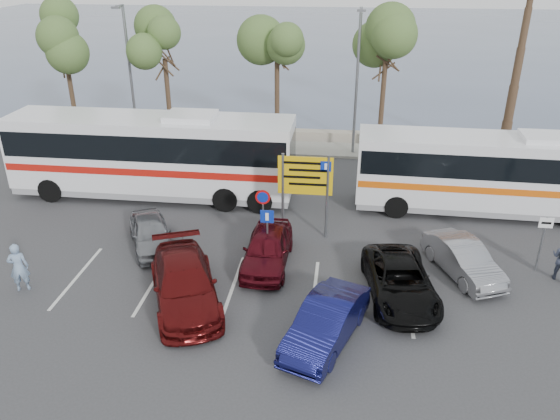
# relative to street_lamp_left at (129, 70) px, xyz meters

# --- Properties ---
(ground) EXTENTS (120.00, 120.00, 0.00)m
(ground) POSITION_rel_street_lamp_left_xyz_m (10.00, -13.52, -4.60)
(ground) COLOR #343437
(ground) RESTS_ON ground
(kerb_strip) EXTENTS (44.00, 2.40, 0.15)m
(kerb_strip) POSITION_rel_street_lamp_left_xyz_m (10.00, 0.48, -4.52)
(kerb_strip) COLOR gray
(kerb_strip) RESTS_ON ground
(seawall) EXTENTS (48.00, 0.80, 0.60)m
(seawall) POSITION_rel_street_lamp_left_xyz_m (10.00, 2.48, -4.30)
(seawall) COLOR gray
(seawall) RESTS_ON ground
(sea) EXTENTS (140.00, 140.00, 0.00)m
(sea) POSITION_rel_street_lamp_left_xyz_m (10.00, 46.48, -4.59)
(sea) COLOR #42516B
(sea) RESTS_ON ground
(tree_far_left) EXTENTS (3.20, 3.20, 7.60)m
(tree_far_left) POSITION_rel_street_lamp_left_xyz_m (-4.00, 0.48, 1.73)
(tree_far_left) COLOR #382619
(tree_far_left) RESTS_ON kerb_strip
(tree_left) EXTENTS (3.20, 3.20, 7.20)m
(tree_left) POSITION_rel_street_lamp_left_xyz_m (2.00, 0.48, 1.41)
(tree_left) COLOR #382619
(tree_left) RESTS_ON kerb_strip
(tree_mid) EXTENTS (3.20, 3.20, 8.00)m
(tree_mid) POSITION_rel_street_lamp_left_xyz_m (8.50, 0.48, 2.06)
(tree_mid) COLOR #382619
(tree_mid) RESTS_ON kerb_strip
(tree_right) EXTENTS (3.20, 3.20, 7.40)m
(tree_right) POSITION_rel_street_lamp_left_xyz_m (14.50, 0.48, 1.57)
(tree_right) COLOR #382619
(tree_right) RESTS_ON kerb_strip
(street_lamp_left) EXTENTS (0.45, 1.15, 8.01)m
(street_lamp_left) POSITION_rel_street_lamp_left_xyz_m (0.00, 0.00, 0.00)
(street_lamp_left) COLOR slate
(street_lamp_left) RESTS_ON kerb_strip
(street_lamp_right) EXTENTS (0.45, 1.15, 8.01)m
(street_lamp_right) POSITION_rel_street_lamp_left_xyz_m (13.00, 0.00, 0.00)
(street_lamp_right) COLOR slate
(street_lamp_right) RESTS_ON kerb_strip
(direction_sign) EXTENTS (2.20, 0.12, 3.60)m
(direction_sign) POSITION_rel_street_lamp_left_xyz_m (11.00, -10.32, -2.17)
(direction_sign) COLOR slate
(direction_sign) RESTS_ON ground
(sign_no_stop) EXTENTS (0.60, 0.08, 2.35)m
(sign_no_stop) POSITION_rel_street_lamp_left_xyz_m (9.40, -11.13, -3.02)
(sign_no_stop) COLOR slate
(sign_no_stop) RESTS_ON ground
(sign_parking) EXTENTS (0.50, 0.07, 2.25)m
(sign_parking) POSITION_rel_street_lamp_left_xyz_m (9.80, -12.73, -3.13)
(sign_parking) COLOR slate
(sign_parking) RESTS_ON ground
(sign_taxi) EXTENTS (0.50, 0.07, 2.20)m
(sign_taxi) POSITION_rel_street_lamp_left_xyz_m (19.80, -12.03, -3.18)
(sign_taxi) COLOR slate
(sign_taxi) RESTS_ON ground
(lane_markings) EXTENTS (12.02, 4.20, 0.01)m
(lane_markings) POSITION_rel_street_lamp_left_xyz_m (8.86, -14.52, -4.60)
(lane_markings) COLOR silver
(lane_markings) RESTS_ON ground
(coach_bus_left) EXTENTS (13.35, 2.92, 4.16)m
(coach_bus_left) POSITION_rel_street_lamp_left_xyz_m (3.50, -7.02, -2.67)
(coach_bus_left) COLOR white
(coach_bus_left) RESTS_ON ground
(coach_bus_right) EXTENTS (12.14, 2.92, 3.76)m
(coach_bus_right) POSITION_rel_street_lamp_left_xyz_m (19.18, -7.02, -2.85)
(coach_bus_right) COLOR white
(coach_bus_right) RESTS_ON ground
(car_silver_a) EXTENTS (3.00, 3.98, 1.26)m
(car_silver_a) POSITION_rel_street_lamp_left_xyz_m (5.00, -12.02, -3.97)
(car_silver_a) COLOR gray
(car_silver_a) RESTS_ON ground
(car_blue) EXTENTS (2.75, 4.34, 1.35)m
(car_blue) POSITION_rel_street_lamp_left_xyz_m (12.20, -17.02, -3.92)
(car_blue) COLOR #0F1147
(car_blue) RESTS_ON ground
(car_maroon) EXTENTS (3.83, 5.46, 1.47)m
(car_maroon) POSITION_rel_street_lamp_left_xyz_m (7.40, -15.57, -3.86)
(car_maroon) COLOR #520D0E
(car_maroon) RESTS_ON ground
(car_red) EXTENTS (1.70, 4.13, 1.40)m
(car_red) POSITION_rel_street_lamp_left_xyz_m (9.80, -12.80, -3.90)
(car_red) COLOR #460A12
(car_red) RESTS_ON ground
(suv_black) EXTENTS (2.67, 4.81, 1.27)m
(suv_black) POSITION_rel_street_lamp_left_xyz_m (14.60, -14.39, -3.96)
(suv_black) COLOR black
(suv_black) RESTS_ON ground
(car_silver_b) EXTENTS (2.73, 4.07, 1.27)m
(car_silver_b) POSITION_rel_street_lamp_left_xyz_m (17.00, -12.60, -3.96)
(car_silver_b) COLOR gray
(car_silver_b) RESTS_ON ground
(pedestrian_near) EXTENTS (0.78, 0.66, 1.82)m
(pedestrian_near) POSITION_rel_street_lamp_left_xyz_m (1.50, -15.52, -3.69)
(pedestrian_near) COLOR #7B94B4
(pedestrian_near) RESTS_ON ground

